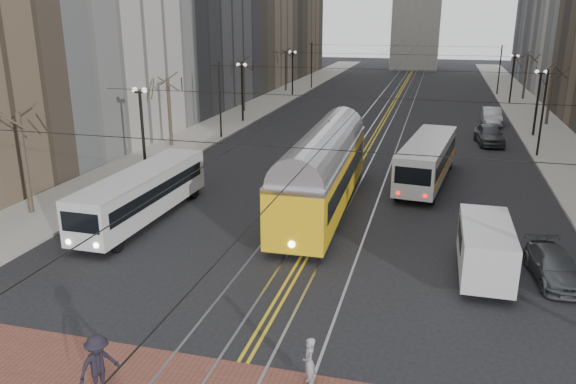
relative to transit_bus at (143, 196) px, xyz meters
The scene contains 17 objects.
ground 13.59m from the transit_bus, 46.45° to the right, with size 260.00×260.00×0.00m, color black.
sidewalk_left 35.68m from the transit_bus, 99.17° to the left, with size 5.00×140.00×0.15m, color gray.
sidewalk_right 42.80m from the transit_bus, 55.36° to the left, with size 5.00×140.00×0.15m, color gray.
streetcar_rails 36.43m from the transit_bus, 75.17° to the left, with size 4.80×130.00×0.02m, color gray.
centre_lines 36.43m from the transit_bus, 75.17° to the left, with size 0.42×130.00×0.01m, color gold.
lamp_posts 21.17m from the transit_bus, 63.82° to the left, with size 27.60×57.20×5.60m.
street_trees 27.14m from the transit_bus, 69.89° to the left, with size 31.68×53.28×5.60m.
trolley_wires 26.82m from the transit_bus, 69.58° to the left, with size 25.96×120.00×6.60m.
transit_bus is the anchor object (origin of this frame).
streetcar 9.77m from the transit_bus, 26.21° to the left, with size 2.80×15.08×3.55m, color gold.
rear_bus 17.94m from the transit_bus, 37.58° to the left, with size 2.35×10.82×2.82m, color #B9B9B9.
cargo_van 17.12m from the transit_bus, ahead, with size 1.99×5.18×2.29m, color #B9B9B9.
sedan_grey 30.58m from the transit_bus, 51.66° to the left, with size 1.98×4.91×1.67m, color #3C3E44.
sedan_silver 38.81m from the transit_bus, 59.29° to the left, with size 1.73×4.96×1.63m, color #9A9BA1.
sedan_parked 19.83m from the transit_bus, ahead, with size 1.71×4.21×1.22m, color #414549.
pedestrian_b 16.18m from the transit_bus, 44.35° to the right, with size 0.56×0.36×1.52m, color gray.
pedestrian_d 14.53m from the transit_bus, 66.05° to the right, with size 1.23×0.71×1.90m, color black.
Camera 1 is at (5.28, -15.25, 10.44)m, focal length 35.00 mm.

